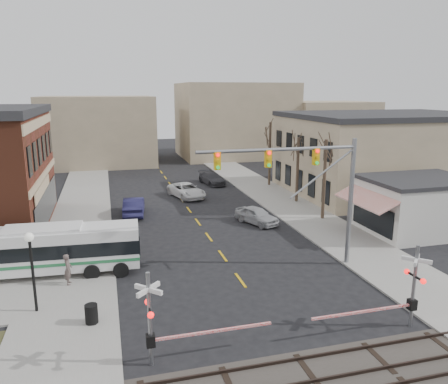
% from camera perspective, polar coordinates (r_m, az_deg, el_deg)
% --- Properties ---
extents(ground, '(160.00, 160.00, 0.00)m').
position_cam_1_polar(ground, '(24.23, 3.62, -13.34)').
color(ground, black).
rests_on(ground, ground).
extents(sidewalk_west, '(5.00, 60.00, 0.12)m').
position_cam_1_polar(sidewalk_west, '(41.95, -17.99, -2.37)').
color(sidewalk_west, gray).
rests_on(sidewalk_west, ground).
extents(sidewalk_east, '(5.00, 60.00, 0.12)m').
position_cam_1_polar(sidewalk_east, '(45.07, 6.86, -0.77)').
color(sidewalk_east, gray).
rests_on(sidewalk_east, ground).
extents(tan_building, '(20.30, 15.30, 8.50)m').
position_cam_1_polar(tan_building, '(50.31, 20.36, 4.83)').
color(tan_building, gray).
rests_on(tan_building, ground).
extents(awning_shop, '(9.74, 6.20, 4.30)m').
position_cam_1_polar(awning_shop, '(36.93, 24.06, -1.56)').
color(awning_shop, beige).
rests_on(awning_shop, ground).
extents(tree_east_a, '(0.28, 0.28, 6.75)m').
position_cam_1_polar(tree_east_a, '(37.68, 12.97, 1.61)').
color(tree_east_a, '#382B21').
rests_on(tree_east_a, sidewalk_east).
extents(tree_east_b, '(0.28, 0.28, 6.30)m').
position_cam_1_polar(tree_east_b, '(43.13, 9.57, 2.88)').
color(tree_east_b, '#382B21').
rests_on(tree_east_b, sidewalk_east).
extents(tree_east_c, '(0.28, 0.28, 7.20)m').
position_cam_1_polar(tree_east_c, '(50.40, 6.00, 4.96)').
color(tree_east_c, '#382B21').
rests_on(tree_east_c, sidewalk_east).
extents(transit_bus, '(11.20, 3.15, 2.85)m').
position_cam_1_polar(transit_bus, '(28.08, -22.46, -6.96)').
color(transit_bus, silver).
rests_on(transit_bus, ground).
extents(traffic_signal_mast, '(9.86, 0.30, 8.00)m').
position_cam_1_polar(traffic_signal_mast, '(26.40, 11.36, 1.82)').
color(traffic_signal_mast, gray).
rests_on(traffic_signal_mast, ground).
extents(rr_crossing_west, '(5.60, 1.36, 4.00)m').
position_cam_1_polar(rr_crossing_west, '(18.12, -8.28, -16.12)').
color(rr_crossing_west, gray).
rests_on(rr_crossing_west, ground).
extents(rr_crossing_east, '(5.60, 1.36, 4.00)m').
position_cam_1_polar(rr_crossing_east, '(22.05, 22.66, -11.52)').
color(rr_crossing_east, gray).
rests_on(rr_crossing_east, ground).
extents(street_lamp, '(0.44, 0.44, 4.07)m').
position_cam_1_polar(street_lamp, '(23.17, -23.90, -7.56)').
color(street_lamp, black).
rests_on(street_lamp, sidewalk_west).
extents(trash_bin, '(0.60, 0.60, 0.92)m').
position_cam_1_polar(trash_bin, '(22.11, -16.93, -14.98)').
color(trash_bin, black).
rests_on(trash_bin, sidewalk_west).
extents(car_a, '(3.23, 4.45, 1.41)m').
position_cam_1_polar(car_a, '(36.29, 4.28, -3.06)').
color(car_a, '#9E9FA3').
rests_on(car_a, ground).
extents(car_b, '(2.24, 5.05, 1.61)m').
position_cam_1_polar(car_b, '(39.54, -11.68, -1.80)').
color(car_b, '#1A193F').
rests_on(car_b, ground).
extents(car_c, '(3.69, 5.71, 1.46)m').
position_cam_1_polar(car_c, '(45.23, -4.91, 0.21)').
color(car_c, silver).
rests_on(car_c, ground).
extents(car_d, '(2.78, 4.98, 1.36)m').
position_cam_1_polar(car_d, '(51.51, -1.58, 1.78)').
color(car_d, '#38383D').
rests_on(car_d, ground).
extents(pedestrian_near, '(0.45, 0.66, 1.78)m').
position_cam_1_polar(pedestrian_near, '(26.35, -19.71, -9.47)').
color(pedestrian_near, '#584A46').
rests_on(pedestrian_near, sidewalk_west).
extents(pedestrian_far, '(1.03, 0.93, 1.73)m').
position_cam_1_polar(pedestrian_far, '(30.70, -22.39, -6.54)').
color(pedestrian_far, '#3A4165').
rests_on(pedestrian_far, sidewalk_west).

